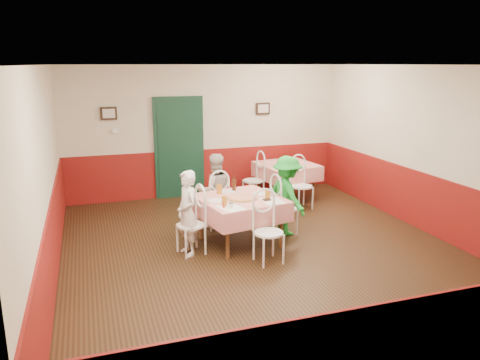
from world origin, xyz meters
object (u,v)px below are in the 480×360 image
object	(u,v)px
chair_near	(269,233)
beer_bottle	(234,184)
pizza	(242,198)
chair_far	(216,203)
wallet	(267,200)
glass_a	(224,201)
diner_left	(187,213)
chair_left	(191,225)
chair_second_a	(253,181)
glass_c	(219,189)
chair_second_b	(302,186)
second_table	(286,181)
glass_b	(268,194)
main_table	(240,221)
diner_far	(215,191)
diner_right	(287,196)
chair_right	(284,209)

from	to	relation	value
chair_near	beer_bottle	xyz separation A→B (m)	(-0.13, 1.25, 0.43)
chair_near	pizza	size ratio (longest dim) A/B	1.97
chair_far	wallet	xyz separation A→B (m)	(0.51, -1.10, 0.32)
glass_a	pizza	bearing A→B (deg)	37.11
wallet	diner_left	bearing A→B (deg)	164.66
wallet	chair_left	bearing A→B (deg)	164.02
chair_second_a	glass_c	xyz separation A→B (m)	(-1.25, -1.80, 0.39)
pizza	chair_second_b	bearing A→B (deg)	39.86
second_table	glass_a	xyz separation A→B (m)	(-2.11, -2.48, 0.46)
chair_second_b	glass_c	size ratio (longest dim) A/B	5.99
diner_left	chair_left	bearing A→B (deg)	90.73
chair_near	glass_b	size ratio (longest dim) A/B	6.32
main_table	chair_near	bearing A→B (deg)	-79.18
wallet	diner_far	world-z (taller)	diner_far
wallet	chair_far	bearing A→B (deg)	103.87
beer_bottle	diner_right	distance (m)	0.91
chair_right	pizza	size ratio (longest dim) A/B	1.97
diner_left	glass_b	bearing A→B (deg)	79.87
chair_second_a	pizza	distance (m)	2.43
glass_c	diner_right	world-z (taller)	diner_right
pizza	glass_c	bearing A→B (deg)	123.63
chair_second_b	wallet	size ratio (longest dim) A/B	8.18
chair_near	glass_a	distance (m)	0.81
beer_bottle	chair_left	bearing A→B (deg)	-146.53
chair_far	pizza	size ratio (longest dim) A/B	1.97
chair_second_b	glass_a	bearing A→B (deg)	-147.66
glass_c	chair_near	bearing A→B (deg)	-71.06
main_table	chair_left	size ratio (longest dim) A/B	1.36
chair_second_b	glass_b	distance (m)	2.10
glass_c	wallet	size ratio (longest dim) A/B	1.37
chair_left	chair_near	xyz separation A→B (m)	(0.99, -0.68, 0.00)
chair_right	chair_left	bearing A→B (deg)	93.25
chair_right	wallet	bearing A→B (deg)	123.52
chair_right	chair_second_a	distance (m)	1.99
glass_c	beer_bottle	world-z (taller)	beer_bottle
diner_left	diner_far	xyz separation A→B (m)	(0.72, 1.05, 0.01)
chair_far	pizza	bearing A→B (deg)	97.25
chair_left	diner_left	distance (m)	0.21
chair_second_b	diner_right	world-z (taller)	diner_right
chair_left	beer_bottle	size ratio (longest dim) A/B	3.75
second_table	beer_bottle	xyz separation A→B (m)	(-1.72, -1.73, 0.51)
chair_second_a	diner_left	world-z (taller)	diner_left
chair_near	chair_right	bearing A→B (deg)	50.07
chair_left	wallet	size ratio (longest dim) A/B	8.18
main_table	chair_second_a	distance (m)	2.37
second_table	wallet	xyz separation A→B (m)	(-1.41, -2.41, 0.40)
chair_right	chair_near	world-z (taller)	same
second_table	chair_second_a	world-z (taller)	chair_second_a
chair_far	glass_c	world-z (taller)	glass_c
chair_right	glass_a	world-z (taller)	glass_a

